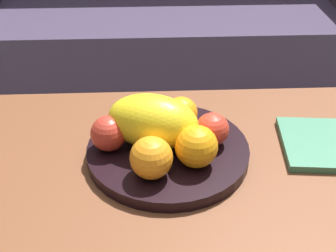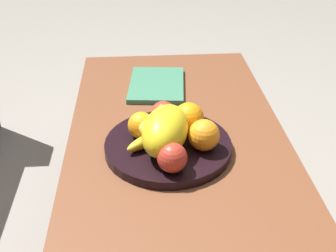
{
  "view_description": "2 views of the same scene",
  "coord_description": "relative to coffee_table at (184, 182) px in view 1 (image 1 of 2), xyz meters",
  "views": [
    {
      "loc": [
        -0.06,
        -0.69,
        1.02
      ],
      "look_at": [
        -0.03,
        0.03,
        0.53
      ],
      "focal_mm": 46.65,
      "sensor_mm": 36.0,
      "label": 1
    },
    {
      "loc": [
        -0.97,
        0.1,
        1.12
      ],
      "look_at": [
        -0.03,
        0.03,
        0.53
      ],
      "focal_mm": 46.2,
      "sensor_mm": 36.0,
      "label": 2
    }
  ],
  "objects": [
    {
      "name": "coffee_table",
      "position": [
        0.0,
        0.0,
        0.0
      ],
      "size": [
        1.22,
        0.61,
        0.45
      ],
      "color": "brown",
      "rests_on": "ground_plane"
    },
    {
      "name": "couch",
      "position": [
        0.01,
        1.18,
        -0.1
      ],
      "size": [
        1.7,
        0.7,
        0.9
      ],
      "color": "#3A3047",
      "rests_on": "ground_plane"
    },
    {
      "name": "fruit_bowl",
      "position": [
        -0.03,
        0.03,
        0.06
      ],
      "size": [
        0.34,
        0.34,
        0.03
      ],
      "primitive_type": "cylinder",
      "color": "black",
      "rests_on": "coffee_table"
    },
    {
      "name": "melon_large_front",
      "position": [
        -0.06,
        0.04,
        0.13
      ],
      "size": [
        0.21,
        0.16,
        0.11
      ],
      "primitive_type": "ellipsoid",
      "rotation": [
        0.0,
        0.0,
        -0.31
      ],
      "color": "yellow",
      "rests_on": "fruit_bowl"
    },
    {
      "name": "orange_front",
      "position": [
        0.0,
        0.1,
        0.11
      ],
      "size": [
        0.07,
        0.07,
        0.07
      ],
      "primitive_type": "sphere",
      "color": "orange",
      "rests_on": "fruit_bowl"
    },
    {
      "name": "orange_left",
      "position": [
        0.02,
        -0.03,
        0.11
      ],
      "size": [
        0.08,
        0.08,
        0.08
      ],
      "primitive_type": "sphere",
      "color": "orange",
      "rests_on": "fruit_bowl"
    },
    {
      "name": "orange_right",
      "position": [
        -0.07,
        -0.06,
        0.11
      ],
      "size": [
        0.08,
        0.08,
        0.08
      ],
      "primitive_type": "sphere",
      "color": "orange",
      "rests_on": "fruit_bowl"
    },
    {
      "name": "apple_front",
      "position": [
        -0.15,
        0.03,
        0.11
      ],
      "size": [
        0.07,
        0.07,
        0.07
      ],
      "primitive_type": "sphere",
      "color": "#BA3526",
      "rests_on": "fruit_bowl"
    },
    {
      "name": "apple_right",
      "position": [
        0.06,
        0.04,
        0.11
      ],
      "size": [
        0.07,
        0.07,
        0.07
      ],
      "primitive_type": "sphere",
      "color": "red",
      "rests_on": "fruit_bowl"
    },
    {
      "name": "banana_bunch",
      "position": [
        -0.04,
        0.07,
        0.1
      ],
      "size": [
        0.16,
        0.14,
        0.06
      ],
      "color": "yellow",
      "rests_on": "fruit_bowl"
    }
  ]
}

